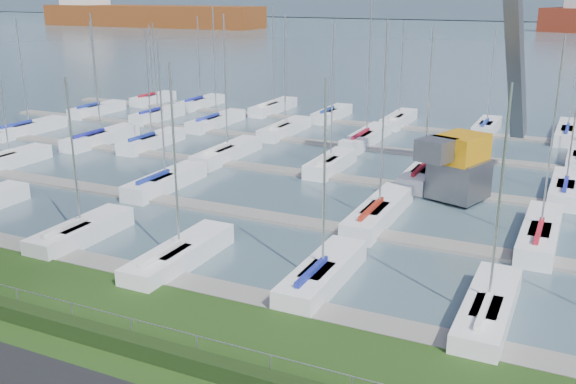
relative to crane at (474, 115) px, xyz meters
The scene contains 8 objects.
water 234.25m from the crane, 91.73° to the left, with size 800.00×540.00×0.20m, color #475D68.
hedge 27.71m from the crane, 104.99° to the right, with size 80.00×0.70×0.70m, color black.
fence 27.19m from the crane, 105.22° to the right, with size 0.04×0.04×80.00m, color #95989D.
foothill 304.15m from the crane, 91.33° to the left, with size 900.00×80.00×12.00m, color #445464.
docks 8.97m from the crane, behind, with size 90.00×41.60×0.25m.
crane is the anchor object (origin of this frame).
cargo_ship_west 225.33m from the crane, 133.16° to the left, with size 90.67×19.08×21.50m.
sailboat_fleet 7.61m from the crane, 157.61° to the left, with size 75.68×50.44×13.72m.
Camera 1 is at (13.85, -17.25, 13.23)m, focal length 40.00 mm.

